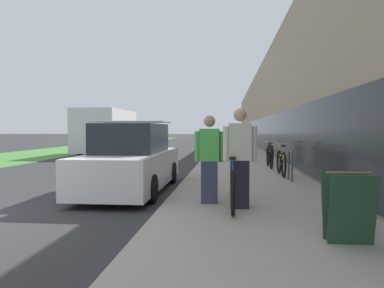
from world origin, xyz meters
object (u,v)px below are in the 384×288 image
bike_rack_hoop (290,162)px  cruiser_bike_nearest (281,162)px  person_rider (240,158)px  person_bystander (209,159)px  sandwich_board_sign (348,207)px  tandem_bicycle (232,183)px  cruiser_bike_farthest (271,153)px  parked_sedan_curbside (132,161)px  moving_truck (109,132)px  cruiser_bike_middle (270,157)px

bike_rack_hoop → cruiser_bike_nearest: bearing=94.3°
person_rider → person_bystander: person_rider is taller
bike_rack_hoop → sandwich_board_sign: (-0.21, -5.70, -0.06)m
tandem_bicycle → cruiser_bike_farthest: 9.38m
person_rider → cruiser_bike_nearest: bearing=73.8°
parked_sedan_curbside → moving_truck: bearing=110.4°
cruiser_bike_middle → sandwich_board_sign: (-0.03, -9.26, 0.05)m
person_rider → person_bystander: size_ratio=1.07×
person_rider → person_bystander: (-0.57, 0.41, -0.06)m
person_bystander → parked_sedan_curbside: bearing=137.5°
person_rider → cruiser_bike_nearest: (1.42, 4.90, -0.50)m
tandem_bicycle → person_bystander: size_ratio=1.61×
sandwich_board_sign → parked_sedan_curbside: bearing=132.8°
person_bystander → cruiser_bike_middle: (1.91, 6.91, -0.45)m
person_bystander → tandem_bicycle: bearing=-8.1°
tandem_bicycle → parked_sedan_curbside: 3.11m
person_rider → sandwich_board_sign: 2.38m
tandem_bicycle → sandwich_board_sign: bearing=-57.9°
person_rider → moving_truck: bearing=115.9°
tandem_bicycle → bike_rack_hoop: bearing=64.3°
cruiser_bike_farthest → cruiser_bike_nearest: bearing=-92.5°
cruiser_bike_middle → sandwich_board_sign: size_ratio=2.12×
sandwich_board_sign → moving_truck: (-8.73, 17.27, 0.80)m
cruiser_bike_middle → cruiser_bike_farthest: cruiser_bike_middle is taller
moving_truck → cruiser_bike_nearest: bearing=-49.7°
bike_rack_hoop → cruiser_bike_farthest: cruiser_bike_farthest is taller
bike_rack_hoop → cruiser_bike_nearest: size_ratio=0.47×
cruiser_bike_nearest → moving_truck: (-8.85, 10.43, 0.85)m
cruiser_bike_farthest → bike_rack_hoop: bearing=-91.1°
cruiser_bike_farthest → parked_sedan_curbside: size_ratio=0.37×
moving_truck → parked_sedan_curbside: bearing=-69.6°
cruiser_bike_nearest → person_bystander: bearing=-114.0°
person_bystander → cruiser_bike_nearest: size_ratio=0.95×
bike_rack_hoop → moving_truck: moving_truck is taller
cruiser_bike_middle → parked_sedan_curbside: (-3.91, -5.07, 0.24)m
person_rider → cruiser_bike_farthest: (1.62, 9.56, -0.52)m
cruiser_bike_nearest → cruiser_bike_farthest: (0.20, 4.66, -0.01)m
tandem_bicycle → person_rider: bearing=-68.9°
tandem_bicycle → bike_rack_hoop: tandem_bicycle is taller
person_bystander → moving_truck: bearing=114.7°
person_rider → cruiser_bike_middle: (1.33, 7.32, -0.51)m
bike_rack_hoop → person_rider: bearing=-111.9°
bike_rack_hoop → cruiser_bike_nearest: cruiser_bike_nearest is taller
cruiser_bike_nearest → person_rider: bearing=-106.2°
sandwich_board_sign → moving_truck: moving_truck is taller
bike_rack_hoop → parked_sedan_curbside: 4.36m
cruiser_bike_nearest → sandwich_board_sign: (-0.12, -6.84, 0.05)m
cruiser_bike_nearest → cruiser_bike_farthest: bearing=87.5°
tandem_bicycle → person_rider: 0.63m
cruiser_bike_farthest → tandem_bicycle: bearing=-100.8°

